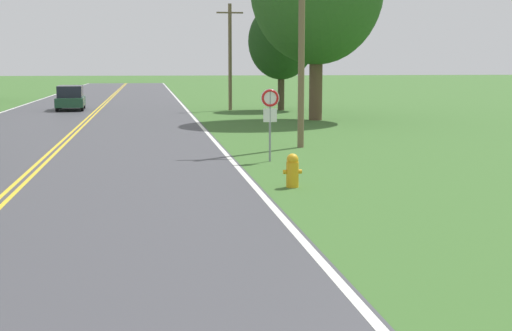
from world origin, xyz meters
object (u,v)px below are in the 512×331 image
object	(u,v)px
fire_hydrant	(292,170)
tree_far_back	(281,41)
traffic_sign	(270,107)
car_dark_green_van_mid_near	(71,97)

from	to	relation	value
fire_hydrant	tree_far_back	world-z (taller)	tree_far_back
tree_far_back	traffic_sign	bearing A→B (deg)	-101.46
car_dark_green_van_mid_near	tree_far_back	bearing A→B (deg)	-101.41
traffic_sign	car_dark_green_van_mid_near	size ratio (longest dim) A/B	0.51
traffic_sign	tree_far_back	distance (m)	26.17
tree_far_back	car_dark_green_van_mid_near	world-z (taller)	tree_far_back
fire_hydrant	tree_far_back	size ratio (longest dim) A/B	0.12
fire_hydrant	traffic_sign	bearing A→B (deg)	86.91
fire_hydrant	car_dark_green_van_mid_near	size ratio (longest dim) A/B	0.19
fire_hydrant	traffic_sign	world-z (taller)	traffic_sign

